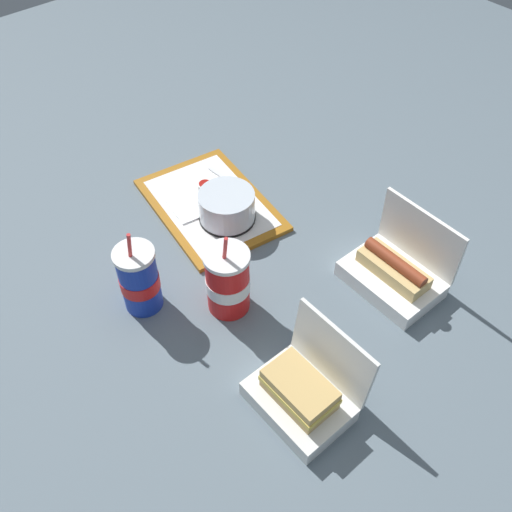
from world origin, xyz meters
TOP-DOWN VIEW (x-y plane):
  - ground_plane at (0.00, 0.00)m, footprint 3.20×3.20m
  - food_tray at (-0.24, 0.03)m, footprint 0.40×0.31m
  - cake_container at (-0.17, 0.02)m, footprint 0.14×0.14m
  - ketchup_cup at (-0.28, 0.04)m, footprint 0.04×0.04m
  - napkin_stack at (-0.26, -0.02)m, footprint 0.12×0.12m
  - plastic_fork at (-0.29, 0.11)m, footprint 0.11×0.02m
  - clamshell_hotdog_corner at (0.23, 0.18)m, footprint 0.21×0.15m
  - clamshell_sandwich_right at (0.31, -0.18)m, footprint 0.19×0.16m
  - soda_cup_center at (-0.09, -0.27)m, footprint 0.09×0.09m
  - soda_cup_right at (0.04, -0.14)m, footprint 0.10×0.10m

SIDE VIEW (x-z plane):
  - ground_plane at x=0.00m, z-range 0.00..0.00m
  - food_tray at x=-0.24m, z-range 0.00..0.01m
  - napkin_stack at x=-0.26m, z-range 0.01..0.02m
  - plastic_fork at x=-0.29m, z-range 0.01..0.02m
  - ketchup_cup at x=-0.28m, z-range 0.01..0.04m
  - clamshell_hotdog_corner at x=0.23m, z-range -0.05..0.13m
  - clamshell_sandwich_right at x=0.31m, z-range -0.04..0.13m
  - cake_container at x=-0.17m, z-range 0.01..0.09m
  - soda_cup_right at x=0.04m, z-range -0.03..0.19m
  - soda_cup_center at x=-0.09m, z-range -0.03..0.19m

